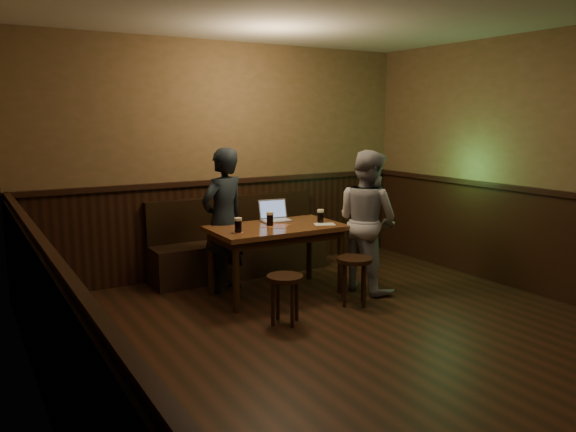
{
  "coord_description": "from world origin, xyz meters",
  "views": [
    {
      "loc": [
        -2.87,
        -3.31,
        1.9
      ],
      "look_at": [
        0.12,
        1.73,
        0.87
      ],
      "focal_mm": 35.0,
      "sensor_mm": 36.0,
      "label": 1
    }
  ],
  "objects_px": {
    "pint_left": "(238,225)",
    "pint_right": "(320,216)",
    "pub_table": "(276,235)",
    "person_grey": "(367,221)",
    "person_suit": "(223,220)",
    "stool_right": "(354,267)",
    "pint_mid": "(270,219)",
    "stool_left": "(285,285)",
    "bench": "(239,249)",
    "laptop": "(275,215)"
  },
  "relations": [
    {
      "from": "pint_left",
      "to": "pint_right",
      "type": "bearing_deg",
      "value": 1.49
    },
    {
      "from": "pub_table",
      "to": "person_grey",
      "type": "xyz_separation_m",
      "value": [
        0.94,
        -0.37,
        0.12
      ]
    },
    {
      "from": "person_suit",
      "to": "person_grey",
      "type": "xyz_separation_m",
      "value": [
        1.37,
        -0.78,
        -0.01
      ]
    },
    {
      "from": "stool_right",
      "to": "pint_left",
      "type": "height_order",
      "value": "pint_left"
    },
    {
      "from": "pint_mid",
      "to": "person_suit",
      "type": "bearing_deg",
      "value": 134.31
    },
    {
      "from": "pint_right",
      "to": "stool_left",
      "type": "bearing_deg",
      "value": -140.7
    },
    {
      "from": "pint_mid",
      "to": "pint_right",
      "type": "xyz_separation_m",
      "value": [
        0.57,
        -0.12,
        -0.0
      ]
    },
    {
      "from": "pint_left",
      "to": "pint_right",
      "type": "xyz_separation_m",
      "value": [
        1.01,
        0.03,
        -0.0
      ]
    },
    {
      "from": "pint_right",
      "to": "person_grey",
      "type": "relative_size",
      "value": 0.1
    },
    {
      "from": "stool_right",
      "to": "pint_right",
      "type": "height_order",
      "value": "pint_right"
    },
    {
      "from": "bench",
      "to": "pint_mid",
      "type": "bearing_deg",
      "value": -93.78
    },
    {
      "from": "person_suit",
      "to": "person_grey",
      "type": "bearing_deg",
      "value": 130.77
    },
    {
      "from": "stool_left",
      "to": "person_grey",
      "type": "xyz_separation_m",
      "value": [
        1.31,
        0.45,
        0.41
      ]
    },
    {
      "from": "person_suit",
      "to": "laptop",
      "type": "bearing_deg",
      "value": 146.91
    },
    {
      "from": "stool_right",
      "to": "pint_mid",
      "type": "distance_m",
      "value": 1.03
    },
    {
      "from": "pint_left",
      "to": "laptop",
      "type": "bearing_deg",
      "value": 31.5
    },
    {
      "from": "pint_right",
      "to": "laptop",
      "type": "xyz_separation_m",
      "value": [
        -0.37,
        0.37,
        -0.01
      ]
    },
    {
      "from": "pub_table",
      "to": "pint_mid",
      "type": "bearing_deg",
      "value": 155.1
    },
    {
      "from": "stool_right",
      "to": "person_suit",
      "type": "height_order",
      "value": "person_suit"
    },
    {
      "from": "stool_left",
      "to": "pint_left",
      "type": "height_order",
      "value": "pint_left"
    },
    {
      "from": "bench",
      "to": "laptop",
      "type": "distance_m",
      "value": 0.83
    },
    {
      "from": "stool_right",
      "to": "bench",
      "type": "bearing_deg",
      "value": 107.7
    },
    {
      "from": "pub_table",
      "to": "pint_right",
      "type": "height_order",
      "value": "pint_right"
    },
    {
      "from": "pint_mid",
      "to": "person_suit",
      "type": "xyz_separation_m",
      "value": [
        -0.37,
        0.38,
        -0.04
      ]
    },
    {
      "from": "bench",
      "to": "person_suit",
      "type": "xyz_separation_m",
      "value": [
        -0.43,
        -0.51,
        0.48
      ]
    },
    {
      "from": "bench",
      "to": "pint_left",
      "type": "bearing_deg",
      "value": -115.94
    },
    {
      "from": "pint_left",
      "to": "laptop",
      "type": "height_order",
      "value": "laptop"
    },
    {
      "from": "stool_left",
      "to": "bench",
      "type": "bearing_deg",
      "value": 77.99
    },
    {
      "from": "pint_mid",
      "to": "bench",
      "type": "bearing_deg",
      "value": 86.22
    },
    {
      "from": "pub_table",
      "to": "stool_left",
      "type": "bearing_deg",
      "value": -113.55
    },
    {
      "from": "pint_left",
      "to": "person_suit",
      "type": "xyz_separation_m",
      "value": [
        0.08,
        0.53,
        -0.04
      ]
    },
    {
      "from": "bench",
      "to": "stool_left",
      "type": "xyz_separation_m",
      "value": [
        -0.37,
        -1.73,
        0.06
      ]
    },
    {
      "from": "pub_table",
      "to": "pint_left",
      "type": "relative_size",
      "value": 9.19
    },
    {
      "from": "pub_table",
      "to": "person_suit",
      "type": "height_order",
      "value": "person_suit"
    },
    {
      "from": "bench",
      "to": "pint_right",
      "type": "xyz_separation_m",
      "value": [
        0.51,
        -1.02,
        0.52
      ]
    },
    {
      "from": "pub_table",
      "to": "pint_left",
      "type": "bearing_deg",
      "value": -165.66
    },
    {
      "from": "pint_mid",
      "to": "pint_right",
      "type": "distance_m",
      "value": 0.58
    },
    {
      "from": "pint_left",
      "to": "person_grey",
      "type": "height_order",
      "value": "person_grey"
    },
    {
      "from": "pint_mid",
      "to": "pint_right",
      "type": "relative_size",
      "value": 1.03
    },
    {
      "from": "laptop",
      "to": "person_grey",
      "type": "height_order",
      "value": "person_grey"
    },
    {
      "from": "bench",
      "to": "pint_right",
      "type": "relative_size",
      "value": 14.68
    },
    {
      "from": "stool_right",
      "to": "stool_left",
      "type": "bearing_deg",
      "value": -173.05
    },
    {
      "from": "stool_left",
      "to": "pint_mid",
      "type": "relative_size",
      "value": 3.0
    },
    {
      "from": "pint_mid",
      "to": "laptop",
      "type": "height_order",
      "value": "laptop"
    },
    {
      "from": "pub_table",
      "to": "pint_left",
      "type": "height_order",
      "value": "pint_left"
    },
    {
      "from": "bench",
      "to": "stool_left",
      "type": "bearing_deg",
      "value": -102.01
    },
    {
      "from": "stool_left",
      "to": "pub_table",
      "type": "bearing_deg",
      "value": 65.6
    },
    {
      "from": "pint_mid",
      "to": "laptop",
      "type": "relative_size",
      "value": 0.43
    },
    {
      "from": "pub_table",
      "to": "pint_right",
      "type": "relative_size",
      "value": 9.53
    },
    {
      "from": "stool_left",
      "to": "pint_right",
      "type": "distance_m",
      "value": 1.22
    }
  ]
}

